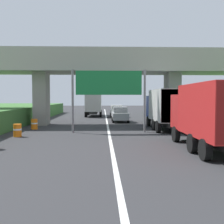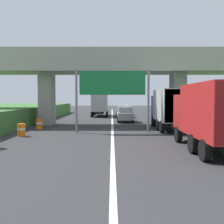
{
  "view_description": "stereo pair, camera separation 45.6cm",
  "coord_description": "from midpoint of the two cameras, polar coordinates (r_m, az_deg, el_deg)",
  "views": [
    {
      "loc": [
        -0.49,
        2.53,
        2.73
      ],
      "look_at": [
        0.0,
        16.64,
        2.0
      ],
      "focal_mm": 43.45,
      "sensor_mm": 36.0,
      "label": 1
    },
    {
      "loc": [
        -0.03,
        2.53,
        2.73
      ],
      "look_at": [
        0.0,
        16.64,
        2.0
      ],
      "focal_mm": 43.45,
      "sensor_mm": 36.0,
      "label": 2
    }
  ],
  "objects": [
    {
      "name": "lane_centre_stripe",
      "position": [
        21.84,
        -1.29,
        -4.21
      ],
      "size": [
        0.2,
        88.39,
        0.01
      ],
      "primitive_type": "cube",
      "color": "white",
      "rests_on": "ground"
    },
    {
      "name": "truck_blue",
      "position": [
        23.87,
        10.61,
        1.0
      ],
      "size": [
        2.44,
        7.3,
        3.44
      ],
      "color": "black",
      "rests_on": "ground"
    },
    {
      "name": "car_white",
      "position": [
        38.65,
        0.67,
        0.18
      ],
      "size": [
        1.86,
        4.1,
        1.72
      ],
      "color": "silver",
      "rests_on": "ground"
    },
    {
      "name": "truck_green",
      "position": [
        40.83,
        -4.18,
        1.83
      ],
      "size": [
        2.44,
        7.3,
        3.44
      ],
      "color": "black",
      "rests_on": "ground"
    },
    {
      "name": "construction_barrel_3",
      "position": [
        20.31,
        -19.89,
        -3.64
      ],
      "size": [
        0.57,
        0.57,
        0.9
      ],
      "color": "orange",
      "rests_on": "ground"
    },
    {
      "name": "overhead_highway_sign",
      "position": [
        21.44,
        -1.29,
        5.39
      ],
      "size": [
        5.88,
        0.18,
        4.98
      ],
      "color": "slate",
      "rests_on": "ground"
    },
    {
      "name": "car_silver",
      "position": [
        30.92,
        1.27,
        -0.51
      ],
      "size": [
        1.86,
        4.1,
        1.72
      ],
      "color": "#B2B5B7",
      "rests_on": "ground"
    },
    {
      "name": "construction_barrel_5",
      "position": [
        29.1,
        -14.28,
        -1.61
      ],
      "size": [
        0.57,
        0.57,
        0.9
      ],
      "color": "orange",
      "rests_on": "ground"
    },
    {
      "name": "overpass_bridge",
      "position": [
        27.87,
        -1.45,
        8.88
      ],
      "size": [
        40.0,
        4.8,
        7.48
      ],
      "color": "#9E998E",
      "rests_on": "ground"
    },
    {
      "name": "truck_red",
      "position": [
        14.8,
        18.98,
        -0.28
      ],
      "size": [
        2.44,
        7.3,
        3.44
      ],
      "color": "black",
      "rests_on": "ground"
    },
    {
      "name": "construction_barrel_4",
      "position": [
        24.67,
        -16.55,
        -2.44
      ],
      "size": [
        0.57,
        0.57,
        0.9
      ],
      "color": "orange",
      "rests_on": "ground"
    }
  ]
}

